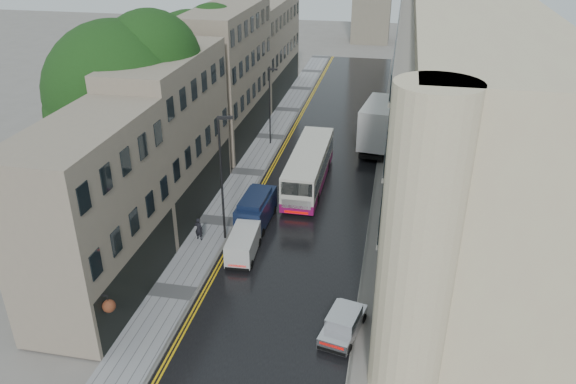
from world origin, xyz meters
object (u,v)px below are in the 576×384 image
at_px(tree_near, 122,117).
at_px(silver_hatchback, 321,334).
at_px(navy_van, 237,218).
at_px(lamp_post_near, 222,181).
at_px(white_lorry, 363,130).
at_px(white_van, 227,255).
at_px(pedestrian, 199,229).
at_px(lamp_post_far, 270,107).
at_px(cream_bus, 287,183).
at_px(tree_far, 193,78).

xyz_separation_m(tree_near, silver_hatchback, (15.48, -11.70, -6.26)).
height_order(navy_van, lamp_post_near, lamp_post_near).
bearing_deg(silver_hatchback, lamp_post_near, 143.28).
relative_size(white_lorry, white_van, 2.32).
distance_m(silver_hatchback, pedestrian, 12.43).
relative_size(white_van, lamp_post_near, 0.44).
height_order(white_lorry, lamp_post_near, lamp_post_near).
xyz_separation_m(white_van, lamp_post_far, (-1.89, 20.02, 2.76)).
height_order(white_lorry, white_van, white_lorry).
bearing_deg(white_lorry, lamp_post_near, -107.33).
distance_m(tree_near, cream_bus, 12.49).
bearing_deg(navy_van, pedestrian, -146.26).
distance_m(navy_van, lamp_post_near, 3.30).
distance_m(white_lorry, lamp_post_near, 18.16).
height_order(cream_bus, white_lorry, white_lorry).
distance_m(cream_bus, lamp_post_near, 7.35).
relative_size(white_van, navy_van, 0.80).
height_order(tree_far, cream_bus, tree_far).
relative_size(navy_van, lamp_post_near, 0.55).
bearing_deg(navy_van, silver_hatchback, -52.12).
relative_size(tree_far, navy_van, 2.73).
bearing_deg(navy_van, white_van, -81.64).
bearing_deg(lamp_post_near, navy_van, 38.13).
xyz_separation_m(lamp_post_near, lamp_post_far, (-0.81, 16.98, -0.69)).
bearing_deg(lamp_post_far, white_van, -87.42).
relative_size(tree_far, lamp_post_far, 1.79).
xyz_separation_m(cream_bus, lamp_post_far, (-3.77, 10.88, 2.12)).
height_order(pedestrian, lamp_post_far, lamp_post_far).
distance_m(silver_hatchback, white_van, 8.74).
distance_m(tree_far, white_lorry, 15.67).
bearing_deg(tree_near, lamp_post_far, 63.57).
height_order(silver_hatchback, white_van, white_van).
xyz_separation_m(white_van, pedestrian, (-2.67, 2.53, 0.05)).
bearing_deg(white_van, tree_near, 143.22).
distance_m(tree_far, lamp_post_near, 17.70).
height_order(pedestrian, lamp_post_near, lamp_post_near).
distance_m(white_lorry, pedestrian, 19.26).
bearing_deg(silver_hatchback, tree_near, 155.04).
bearing_deg(tree_far, lamp_post_far, 9.06).
bearing_deg(lamp_post_near, white_van, -86.45).
xyz_separation_m(white_van, navy_van, (-0.45, 3.92, 0.33)).
distance_m(white_lorry, silver_hatchback, 25.17).
relative_size(tree_far, pedestrian, 8.00).
relative_size(silver_hatchback, white_van, 0.97).
height_order(navy_van, lamp_post_far, lamp_post_far).
height_order(silver_hatchback, navy_van, navy_van).
bearing_deg(white_lorry, tree_near, -131.26).
height_order(white_van, navy_van, navy_van).
bearing_deg(cream_bus, lamp_post_near, -115.95).
relative_size(cream_bus, lamp_post_far, 1.54).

